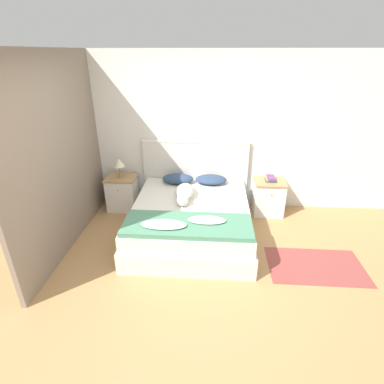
# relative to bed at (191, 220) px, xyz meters

# --- Properties ---
(ground_plane) EXTENTS (16.00, 16.00, 0.00)m
(ground_plane) POSITION_rel_bed_xyz_m (-0.02, -1.06, -0.25)
(ground_plane) COLOR tan
(wall_back) EXTENTS (9.00, 0.06, 2.55)m
(wall_back) POSITION_rel_bed_xyz_m (-0.02, 1.07, 1.02)
(wall_back) COLOR white
(wall_back) RESTS_ON ground_plane
(wall_side_left) EXTENTS (0.06, 3.10, 2.55)m
(wall_side_left) POSITION_rel_bed_xyz_m (-1.69, -0.01, 1.02)
(wall_side_left) COLOR gray
(wall_side_left) RESTS_ON ground_plane
(bed) EXTENTS (1.71, 1.95, 0.51)m
(bed) POSITION_rel_bed_xyz_m (0.00, 0.00, 0.00)
(bed) COLOR silver
(bed) RESTS_ON ground_plane
(headboard) EXTENTS (1.79, 0.06, 1.17)m
(headboard) POSITION_rel_bed_xyz_m (0.00, 1.00, 0.36)
(headboard) COLOR silver
(headboard) RESTS_ON ground_plane
(nightstand_left) EXTENTS (0.50, 0.45, 0.59)m
(nightstand_left) POSITION_rel_bed_xyz_m (-1.25, 0.77, 0.04)
(nightstand_left) COLOR white
(nightstand_left) RESTS_ON ground_plane
(nightstand_right) EXTENTS (0.50, 0.45, 0.59)m
(nightstand_right) POSITION_rel_bed_xyz_m (1.25, 0.77, 0.04)
(nightstand_right) COLOR white
(nightstand_right) RESTS_ON ground_plane
(pillow_left) EXTENTS (0.52, 0.33, 0.14)m
(pillow_left) POSITION_rel_bed_xyz_m (-0.28, 0.76, 0.33)
(pillow_left) COLOR navy
(pillow_left) RESTS_ON bed
(pillow_right) EXTENTS (0.52, 0.33, 0.14)m
(pillow_right) POSITION_rel_bed_xyz_m (0.28, 0.76, 0.33)
(pillow_right) COLOR navy
(pillow_right) RESTS_ON bed
(quilt) EXTENTS (1.60, 0.59, 0.11)m
(quilt) POSITION_rel_bed_xyz_m (-0.01, -0.63, 0.30)
(quilt) COLOR #4C8466
(quilt) RESTS_ON bed
(dog) EXTENTS (0.27, 0.76, 0.18)m
(dog) POSITION_rel_bed_xyz_m (-0.11, 0.19, 0.34)
(dog) COLOR silver
(dog) RESTS_ON bed
(book_stack) EXTENTS (0.18, 0.22, 0.07)m
(book_stack) POSITION_rel_bed_xyz_m (1.24, 0.78, 0.37)
(book_stack) COLOR #285689
(book_stack) RESTS_ON nightstand_right
(table_lamp) EXTENTS (0.19, 0.19, 0.33)m
(table_lamp) POSITION_rel_bed_xyz_m (-1.25, 0.75, 0.58)
(table_lamp) COLOR #9E7A4C
(table_lamp) RESTS_ON nightstand_left
(rug) EXTENTS (1.21, 0.74, 0.00)m
(rug) POSITION_rel_bed_xyz_m (1.65, -0.63, -0.25)
(rug) COLOR #93423D
(rug) RESTS_ON ground_plane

